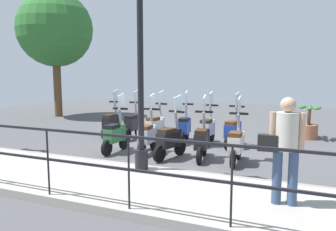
{
  "coord_description": "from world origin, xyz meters",
  "views": [
    {
      "loc": [
        -8.11,
        -2.95,
        2.08
      ],
      "look_at": [
        0.2,
        0.5,
        0.9
      ],
      "focal_mm": 35.0,
      "sensor_mm": 36.0,
      "label": 1
    }
  ],
  "objects_px": {
    "tree_large": "(55,30)",
    "scooter_near_1": "(202,140)",
    "lamp_post_near": "(141,80)",
    "scooter_far_1": "(208,128)",
    "potted_palm": "(309,125)",
    "pedestrian_with_bag": "(285,143)",
    "scooter_far_4": "(133,124)",
    "scooter_far_3": "(156,126)",
    "scooter_far_5": "(112,123)",
    "scooter_far_0": "(233,130)",
    "scooter_near_4": "(115,134)",
    "scooter_near_3": "(148,135)",
    "scooter_far_2": "(185,126)",
    "scooter_near_2": "(170,139)",
    "scooter_near_0": "(236,143)"
  },
  "relations": [
    {
      "from": "scooter_far_1",
      "to": "scooter_far_3",
      "type": "xyz_separation_m",
      "value": [
        -0.15,
        1.58,
        0.0
      ]
    },
    {
      "from": "potted_palm",
      "to": "scooter_far_1",
      "type": "distance_m",
      "value": 3.42
    },
    {
      "from": "scooter_far_1",
      "to": "scooter_far_4",
      "type": "relative_size",
      "value": 1.0
    },
    {
      "from": "tree_large",
      "to": "potted_palm",
      "type": "relative_size",
      "value": 5.48
    },
    {
      "from": "lamp_post_near",
      "to": "scooter_far_4",
      "type": "distance_m",
      "value": 4.12
    },
    {
      "from": "lamp_post_near",
      "to": "scooter_near_0",
      "type": "height_order",
      "value": "lamp_post_near"
    },
    {
      "from": "lamp_post_near",
      "to": "scooter_near_1",
      "type": "bearing_deg",
      "value": -24.07
    },
    {
      "from": "tree_large",
      "to": "scooter_far_5",
      "type": "xyz_separation_m",
      "value": [
        -3.42,
        -5.12,
        -3.58
      ]
    },
    {
      "from": "scooter_far_1",
      "to": "scooter_near_0",
      "type": "bearing_deg",
      "value": -144.28
    },
    {
      "from": "potted_palm",
      "to": "scooter_far_3",
      "type": "relative_size",
      "value": 0.69
    },
    {
      "from": "potted_palm",
      "to": "scooter_near_3",
      "type": "xyz_separation_m",
      "value": [
        -3.67,
        3.86,
        0.04
      ]
    },
    {
      "from": "scooter_far_2",
      "to": "scooter_far_4",
      "type": "relative_size",
      "value": 1.0
    },
    {
      "from": "scooter_near_1",
      "to": "scooter_far_3",
      "type": "relative_size",
      "value": 1.0
    },
    {
      "from": "scooter_far_2",
      "to": "scooter_far_4",
      "type": "xyz_separation_m",
      "value": [
        -0.1,
        1.7,
        0.0
      ]
    },
    {
      "from": "lamp_post_near",
      "to": "scooter_far_1",
      "type": "xyz_separation_m",
      "value": [
        3.34,
        -0.44,
        -1.45
      ]
    },
    {
      "from": "scooter_near_3",
      "to": "scooter_far_2",
      "type": "bearing_deg",
      "value": -17.64
    },
    {
      "from": "scooter_near_3",
      "to": "scooter_far_3",
      "type": "bearing_deg",
      "value": 13.4
    },
    {
      "from": "scooter_near_1",
      "to": "scooter_near_4",
      "type": "relative_size",
      "value": 1.0
    },
    {
      "from": "lamp_post_near",
      "to": "tree_large",
      "type": "distance_m",
      "value": 10.5
    },
    {
      "from": "scooter_near_0",
      "to": "scooter_far_1",
      "type": "xyz_separation_m",
      "value": [
        1.66,
        1.14,
        0.0
      ]
    },
    {
      "from": "scooter_far_0",
      "to": "scooter_far_2",
      "type": "bearing_deg",
      "value": 94.83
    },
    {
      "from": "scooter_far_3",
      "to": "scooter_far_5",
      "type": "xyz_separation_m",
      "value": [
        0.03,
        1.58,
        0.0
      ]
    },
    {
      "from": "scooter_far_0",
      "to": "scooter_near_2",
      "type": "bearing_deg",
      "value": 155.28
    },
    {
      "from": "lamp_post_near",
      "to": "scooter_far_4",
      "type": "height_order",
      "value": "lamp_post_near"
    },
    {
      "from": "potted_palm",
      "to": "scooter_near_0",
      "type": "distance_m",
      "value": 4.05
    },
    {
      "from": "pedestrian_with_bag",
      "to": "scooter_near_4",
      "type": "bearing_deg",
      "value": 57.07
    },
    {
      "from": "scooter_far_0",
      "to": "scooter_near_1",
      "type": "bearing_deg",
      "value": 173.22
    },
    {
      "from": "tree_large",
      "to": "scooter_near_2",
      "type": "bearing_deg",
      "value": -123.23
    },
    {
      "from": "scooter_far_0",
      "to": "scooter_far_3",
      "type": "xyz_separation_m",
      "value": [
        -0.13,
        2.32,
        0.0
      ]
    },
    {
      "from": "scooter_far_4",
      "to": "scooter_far_2",
      "type": "bearing_deg",
      "value": -91.74
    },
    {
      "from": "lamp_post_near",
      "to": "scooter_far_1",
      "type": "bearing_deg",
      "value": -7.44
    },
    {
      "from": "tree_large",
      "to": "scooter_near_1",
      "type": "distance_m",
      "value": 10.55
    },
    {
      "from": "scooter_near_2",
      "to": "scooter_far_2",
      "type": "bearing_deg",
      "value": 24.06
    },
    {
      "from": "potted_palm",
      "to": "scooter_far_0",
      "type": "height_order",
      "value": "scooter_far_0"
    },
    {
      "from": "scooter_near_1",
      "to": "scooter_far_2",
      "type": "relative_size",
      "value": 1.0
    },
    {
      "from": "tree_large",
      "to": "scooter_far_5",
      "type": "bearing_deg",
      "value": -123.7
    },
    {
      "from": "pedestrian_with_bag",
      "to": "scooter_near_0",
      "type": "xyz_separation_m",
      "value": [
        2.46,
        1.16,
        -0.6
      ]
    },
    {
      "from": "scooter_near_1",
      "to": "scooter_near_3",
      "type": "height_order",
      "value": "same"
    },
    {
      "from": "pedestrian_with_bag",
      "to": "potted_palm",
      "type": "height_order",
      "value": "pedestrian_with_bag"
    },
    {
      "from": "scooter_far_5",
      "to": "scooter_far_4",
      "type": "bearing_deg",
      "value": -86.63
    },
    {
      "from": "lamp_post_near",
      "to": "scooter_near_3",
      "type": "relative_size",
      "value": 2.63
    },
    {
      "from": "pedestrian_with_bag",
      "to": "scooter_far_1",
      "type": "height_order",
      "value": "pedestrian_with_bag"
    },
    {
      "from": "lamp_post_near",
      "to": "scooter_near_2",
      "type": "relative_size",
      "value": 2.63
    },
    {
      "from": "pedestrian_with_bag",
      "to": "scooter_far_5",
      "type": "xyz_separation_m",
      "value": [
        4.0,
        5.47,
        -0.6
      ]
    },
    {
      "from": "tree_large",
      "to": "scooter_near_4",
      "type": "bearing_deg",
      "value": -129.05
    },
    {
      "from": "potted_palm",
      "to": "lamp_post_near",
      "type": "bearing_deg",
      "value": 149.82
    },
    {
      "from": "scooter_far_2",
      "to": "scooter_far_3",
      "type": "xyz_separation_m",
      "value": [
        -0.2,
        0.86,
        0.0
      ]
    },
    {
      "from": "scooter_far_0",
      "to": "scooter_far_4",
      "type": "relative_size",
      "value": 1.0
    },
    {
      "from": "scooter_near_3",
      "to": "lamp_post_near",
      "type": "bearing_deg",
      "value": -161.44
    },
    {
      "from": "potted_palm",
      "to": "pedestrian_with_bag",
      "type": "bearing_deg",
      "value": 176.2
    }
  ]
}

